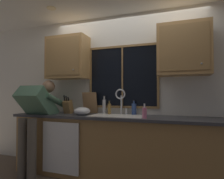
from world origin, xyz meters
TOP-DOWN VIEW (x-y plane):
  - back_wall at (0.00, 0.06)m, footprint 5.74×0.12m
  - ceiling_downlight_left at (-1.00, -0.60)m, footprint 0.14×0.14m
  - window_glass at (-0.05, -0.01)m, footprint 1.10×0.02m
  - window_frame_top at (-0.05, -0.02)m, footprint 1.17×0.02m
  - window_frame_bottom at (-0.05, -0.02)m, footprint 1.17×0.02m
  - window_frame_left at (-0.62, -0.02)m, footprint 0.03×0.02m
  - window_frame_right at (0.52, -0.02)m, footprint 0.03×0.02m
  - window_mullion_center at (-0.05, -0.02)m, footprint 0.02×0.02m
  - lower_cabinet_run at (0.00, -0.29)m, footprint 3.34×0.58m
  - countertop at (0.00, -0.31)m, footprint 3.40×0.62m
  - dishwasher_front at (-0.82, -0.61)m, footprint 0.60×0.02m
  - upper_cabinet_left at (-0.98, -0.17)m, footprint 0.71×0.36m
  - upper_cabinet_right at (0.88, -0.17)m, footprint 0.71×0.36m
  - sink at (-0.05, -0.30)m, footprint 0.80×0.46m
  - faucet at (-0.04, -0.12)m, footprint 0.18×0.09m
  - person_standing at (-1.28, -0.58)m, footprint 0.53×0.72m
  - knife_block at (-0.92, -0.25)m, footprint 0.12×0.18m
  - cutting_board at (-0.60, -0.09)m, footprint 0.25×0.09m
  - mixing_bowl at (-0.59, -0.37)m, footprint 0.25×0.25m
  - soap_dispenser at (0.39, -0.50)m, footprint 0.06×0.07m
  - bottle_green_glass at (-0.35, -0.07)m, footprint 0.06×0.06m
  - bottle_tall_clear at (-0.23, -0.13)m, footprint 0.05×0.05m
  - bottle_amber_small at (0.15, -0.07)m, footprint 0.07×0.07m

SIDE VIEW (x-z plane):
  - lower_cabinet_run at x=0.00m, z-range 0.00..0.88m
  - dishwasher_front at x=-0.82m, z-range 0.09..0.83m
  - sink at x=-0.05m, z-range 0.72..0.93m
  - countertop at x=0.00m, z-range 0.88..0.92m
  - person_standing at x=-1.28m, z-range 0.19..1.67m
  - mixing_bowl at x=-0.59m, z-range 0.91..1.04m
  - soap_dispenser at x=0.39m, z-range 0.90..1.09m
  - bottle_tall_clear at x=-0.23m, z-range 0.90..1.12m
  - bottle_amber_small at x=0.15m, z-range 0.90..1.13m
  - knife_block at x=-0.92m, z-range 0.87..1.19m
  - window_frame_bottom at x=-0.05m, z-range 1.01..1.05m
  - bottle_green_glass at x=-0.35m, z-range 0.89..1.19m
  - cutting_board at x=-0.60m, z-range 0.92..1.27m
  - faucet at x=-0.04m, z-range 0.97..1.37m
  - back_wall at x=0.00m, z-range 0.00..2.55m
  - window_glass at x=-0.05m, z-range 1.05..2.00m
  - window_frame_left at x=-0.62m, z-range 1.05..2.00m
  - window_frame_right at x=0.52m, z-range 1.05..2.00m
  - window_mullion_center at x=-0.05m, z-range 1.05..2.00m
  - upper_cabinet_left at x=-0.98m, z-range 1.50..2.22m
  - upper_cabinet_right at x=0.88m, z-range 1.50..2.22m
  - window_frame_top at x=-0.05m, z-range 2.00..2.04m
  - ceiling_downlight_left at x=-1.00m, z-range 2.54..2.55m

